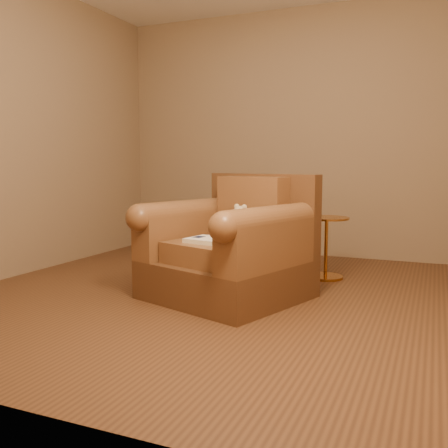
% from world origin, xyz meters
% --- Properties ---
extents(floor, '(4.00, 4.00, 0.00)m').
position_xyz_m(floor, '(0.00, 0.00, 0.00)').
color(floor, brown).
rests_on(floor, ground).
extents(room, '(4.02, 4.02, 2.71)m').
position_xyz_m(room, '(0.00, 0.00, 1.71)').
color(room, '#8C7256').
rests_on(room, ground).
extents(armchair, '(1.30, 1.27, 0.94)m').
position_xyz_m(armchair, '(0.07, 0.00, 0.36)').
color(armchair, '#55341C').
rests_on(armchair, floor).
extents(teddy_bear, '(0.19, 0.22, 0.27)m').
position_xyz_m(teddy_bear, '(0.10, 0.08, 0.55)').
color(teddy_bear, '#C9B38C').
rests_on(teddy_bear, armchair).
extents(guidebook, '(0.46, 0.32, 0.03)m').
position_xyz_m(guidebook, '(0.05, -0.23, 0.46)').
color(guidebook, beige).
rests_on(guidebook, armchair).
extents(side_table, '(0.39, 0.39, 0.55)m').
position_xyz_m(side_table, '(0.62, 0.91, 0.30)').
color(side_table, '#BD7B34').
rests_on(side_table, floor).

